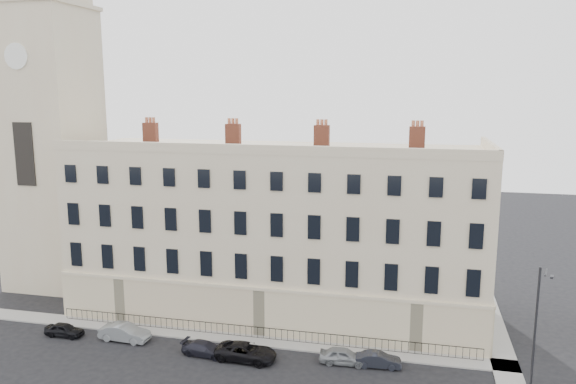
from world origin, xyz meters
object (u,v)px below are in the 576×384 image
object	(u,v)px
car_a	(64,330)
car_f	(378,360)
car_b	(125,333)
streetlamp	(537,322)
car_d	(246,352)
car_e	(343,356)
car_c	(205,349)

from	to	relation	value
car_a	car_f	distance (m)	25.56
car_b	streetlamp	size ratio (longest dim) A/B	0.48
car_d	car_e	size ratio (longest dim) A/B	1.30
car_d	streetlamp	distance (m)	20.57
car_e	car_f	distance (m)	2.57
car_a	car_d	bearing A→B (deg)	-92.01
car_c	car_e	size ratio (longest dim) A/B	1.04
car_c	streetlamp	world-z (taller)	streetlamp
car_f	car_d	bearing A→B (deg)	92.47
car_f	streetlamp	bearing A→B (deg)	-97.30
car_b	car_d	distance (m)	10.60
car_b	car_e	xyz separation A→B (m)	(17.74, 0.10, -0.08)
car_f	streetlamp	distance (m)	11.22
car_c	car_e	bearing A→B (deg)	-78.17
car_c	car_f	distance (m)	13.07
car_d	car_e	world-z (taller)	car_d
car_a	car_e	distance (m)	22.99
streetlamp	car_d	bearing A→B (deg)	-162.63
car_b	car_e	bearing A→B (deg)	-87.08
car_a	car_c	distance (m)	12.55
car_c	streetlamp	distance (m)	23.79
car_e	car_b	bearing A→B (deg)	87.41
car_c	car_d	bearing A→B (deg)	-84.21
car_a	car_d	distance (m)	15.81
car_d	streetlamp	world-z (taller)	streetlamp
car_a	car_f	size ratio (longest dim) A/B	0.97
car_e	streetlamp	world-z (taller)	streetlamp
car_c	car_b	bearing A→B (deg)	88.55
car_a	car_d	xyz separation A→B (m)	(15.80, -0.61, 0.09)
car_a	car_f	world-z (taller)	car_f
car_d	car_f	world-z (taller)	car_d
car_a	streetlamp	bearing A→B (deg)	-89.85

